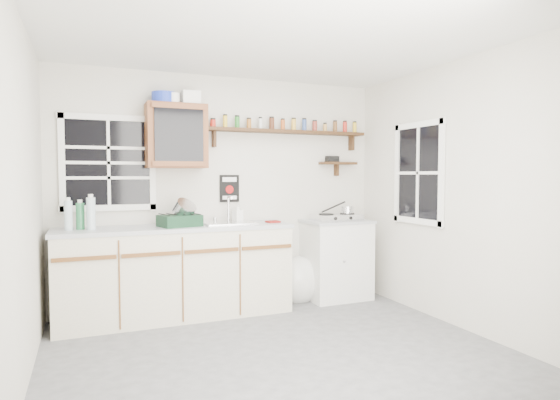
{
  "coord_description": "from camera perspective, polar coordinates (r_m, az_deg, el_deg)",
  "views": [
    {
      "loc": [
        -1.41,
        -3.39,
        1.42
      ],
      "look_at": [
        0.23,
        0.55,
        1.2
      ],
      "focal_mm": 30.0,
      "sensor_mm": 36.0,
      "label": 1
    }
  ],
  "objects": [
    {
      "name": "room",
      "position": [
        3.68,
        0.02,
        0.3
      ],
      "size": [
        3.64,
        3.24,
        2.54
      ],
      "color": "#4D4D50",
      "rests_on": "ground"
    },
    {
      "name": "main_cabinet",
      "position": [
        4.86,
        -12.45,
        -8.49
      ],
      "size": [
        2.31,
        0.63,
        0.92
      ],
      "color": "beige",
      "rests_on": "floor"
    },
    {
      "name": "right_cabinet",
      "position": [
        5.5,
        6.84,
        -7.15
      ],
      "size": [
        0.73,
        0.57,
        0.91
      ],
      "color": "silver",
      "rests_on": "floor"
    },
    {
      "name": "sink",
      "position": [
        4.92,
        -6.34,
        -2.77
      ],
      "size": [
        0.52,
        0.44,
        0.29
      ],
      "color": "silver",
      "rests_on": "main_cabinet"
    },
    {
      "name": "upper_cabinet",
      "position": [
        4.93,
        -12.52,
        7.6
      ],
      "size": [
        0.6,
        0.32,
        0.65
      ],
      "color": "brown",
      "rests_on": "wall_back"
    },
    {
      "name": "upper_cabinet_clutter",
      "position": [
        4.97,
        -12.81,
        12.02
      ],
      "size": [
        0.48,
        0.24,
        0.14
      ],
      "color": "#1C33B6",
      "rests_on": "upper_cabinet"
    },
    {
      "name": "spice_shelf",
      "position": [
        5.37,
        0.96,
        8.47
      ],
      "size": [
        1.91,
        0.18,
        0.35
      ],
      "color": "black",
      "rests_on": "wall_back"
    },
    {
      "name": "secondary_shelf",
      "position": [
        5.64,
        6.86,
        4.54
      ],
      "size": [
        0.45,
        0.16,
        0.24
      ],
      "color": "black",
      "rests_on": "wall_back"
    },
    {
      "name": "warning_sign",
      "position": [
        5.19,
        -6.19,
        1.4
      ],
      "size": [
        0.22,
        0.02,
        0.3
      ],
      "color": "black",
      "rests_on": "wall_back"
    },
    {
      "name": "window_back",
      "position": [
        4.98,
        -20.16,
        4.27
      ],
      "size": [
        0.93,
        0.03,
        0.98
      ],
      "color": "black",
      "rests_on": "wall_back"
    },
    {
      "name": "window_right",
      "position": [
        5.07,
        16.52,
        3.18
      ],
      "size": [
        0.03,
        0.78,
        1.08
      ],
      "color": "black",
      "rests_on": "wall_back"
    },
    {
      "name": "water_bottles",
      "position": [
        4.7,
        -23.1,
        -1.63
      ],
      "size": [
        0.27,
        0.16,
        0.33
      ],
      "color": "silver",
      "rests_on": "main_cabinet"
    },
    {
      "name": "dish_rack",
      "position": [
        4.73,
        -11.97,
        -2.06
      ],
      "size": [
        0.44,
        0.37,
        0.28
      ],
      "rotation": [
        0.0,
        0.0,
        0.25
      ],
      "color": "black",
      "rests_on": "main_cabinet"
    },
    {
      "name": "soap_bottle",
      "position": [
        5.08,
        -5.18,
        -1.57
      ],
      "size": [
        0.11,
        0.11,
        0.2
      ],
      "primitive_type": "imported",
      "rotation": [
        0.0,
        0.0,
        0.31
      ],
      "color": "white",
      "rests_on": "main_cabinet"
    },
    {
      "name": "rag",
      "position": [
        5.01,
        -0.87,
        -2.66
      ],
      "size": [
        0.14,
        0.13,
        0.02
      ],
      "primitive_type": "cube",
      "rotation": [
        0.0,
        0.0,
        0.09
      ],
      "color": "maroon",
      "rests_on": "main_cabinet"
    },
    {
      "name": "hotplate",
      "position": [
        5.42,
        6.94,
        -2.07
      ],
      "size": [
        0.55,
        0.3,
        0.08
      ],
      "rotation": [
        0.0,
        0.0,
        -0.0
      ],
      "color": "silver",
      "rests_on": "right_cabinet"
    },
    {
      "name": "saucepan",
      "position": [
        5.48,
        8.11,
        -1.2
      ],
      "size": [
        0.33,
        0.24,
        0.15
      ],
      "rotation": [
        0.0,
        0.0,
        -0.71
      ],
      "color": "silver",
      "rests_on": "hotplate"
    },
    {
      "name": "trash_bag",
      "position": [
        5.41,
        2.17,
        -9.74
      ],
      "size": [
        0.47,
        0.43,
        0.54
      ],
      "color": "silver",
      "rests_on": "floor"
    }
  ]
}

